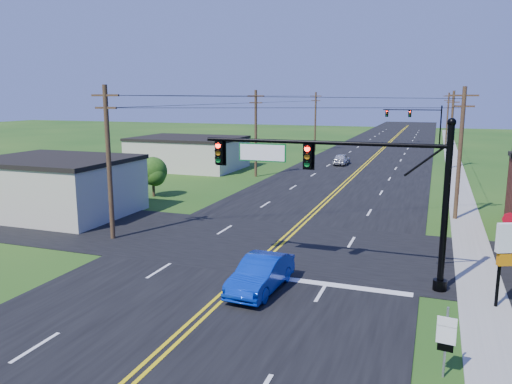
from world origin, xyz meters
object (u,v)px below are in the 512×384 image
at_px(route_sign, 446,337).
at_px(signal_mast_main, 341,178).
at_px(signal_mast_far, 415,118).
at_px(stop_sign, 509,223).
at_px(blue_car, 261,275).

bearing_deg(route_sign, signal_mast_main, 128.88).
relative_size(signal_mast_far, stop_sign, 5.05).
bearing_deg(stop_sign, signal_mast_far, 94.59).
xyz_separation_m(blue_car, route_sign, (7.43, -4.56, 0.57)).
relative_size(blue_car, stop_sign, 2.07).
bearing_deg(signal_mast_main, signal_mast_far, 89.92).
xyz_separation_m(signal_mast_far, route_sign, (4.46, -79.22, -3.23)).
bearing_deg(signal_mast_far, stop_sign, -83.10).
height_order(signal_mast_main, route_sign, signal_mast_main).
bearing_deg(signal_mast_far, route_sign, -86.78).
height_order(signal_mast_main, stop_sign, signal_mast_main).
bearing_deg(signal_mast_far, blue_car, -92.28).
distance_m(signal_mast_main, signal_mast_far, 72.00).
bearing_deg(signal_mast_far, signal_mast_main, -90.08).
distance_m(route_sign, stop_sign, 14.93).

